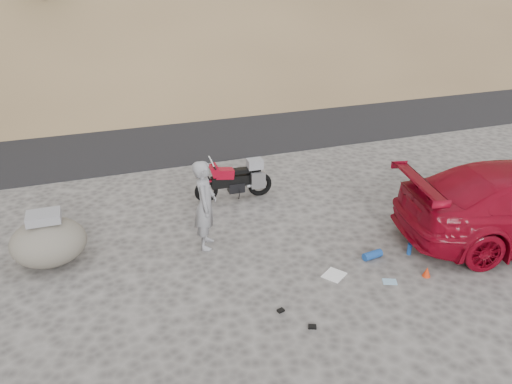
# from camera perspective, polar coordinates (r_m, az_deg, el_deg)

# --- Properties ---
(ground) EXTENTS (140.00, 140.00, 0.00)m
(ground) POSITION_cam_1_polar(r_m,az_deg,el_deg) (10.20, 2.03, -7.59)
(ground) COLOR #474441
(ground) RESTS_ON ground
(road) EXTENTS (120.00, 7.00, 0.05)m
(road) POSITION_cam_1_polar(r_m,az_deg,el_deg) (18.11, -8.60, 7.13)
(road) COLOR black
(road) RESTS_ON ground
(motorcycle) EXTENTS (2.00, 0.62, 1.19)m
(motorcycle) POSITION_cam_1_polar(r_m,az_deg,el_deg) (12.46, -2.16, 1.44)
(motorcycle) COLOR black
(motorcycle) RESTS_ON ground
(man) EXTENTS (0.67, 0.81, 1.92)m
(man) POSITION_cam_1_polar(r_m,az_deg,el_deg) (10.68, -5.60, -6.07)
(man) COLOR gray
(man) RESTS_ON ground
(boulder) EXTENTS (1.69, 1.52, 1.12)m
(boulder) POSITION_cam_1_polar(r_m,az_deg,el_deg) (10.62, -22.63, -5.24)
(boulder) COLOR #57524B
(boulder) RESTS_ON ground
(gear_white_cloth) EXTENTS (0.54, 0.53, 0.01)m
(gear_white_cloth) POSITION_cam_1_polar(r_m,az_deg,el_deg) (9.81, 8.92, -9.36)
(gear_white_cloth) COLOR white
(gear_white_cloth) RESTS_ON ground
(gear_blue_mat) EXTENTS (0.43, 0.22, 0.17)m
(gear_blue_mat) POSITION_cam_1_polar(r_m,az_deg,el_deg) (10.42, 13.16, -7.02)
(gear_blue_mat) COLOR #184391
(gear_blue_mat) RESTS_ON ground
(gear_bottle) EXTENTS (0.10, 0.10, 0.24)m
(gear_bottle) POSITION_cam_1_polar(r_m,az_deg,el_deg) (10.73, 17.13, -6.26)
(gear_bottle) COLOR #184391
(gear_bottle) RESTS_ON ground
(gear_funnel) EXTENTS (0.20, 0.20, 0.20)m
(gear_funnel) POSITION_cam_1_polar(r_m,az_deg,el_deg) (10.15, 18.94, -8.62)
(gear_funnel) COLOR red
(gear_funnel) RESTS_ON ground
(gear_glove_a) EXTENTS (0.16, 0.14, 0.04)m
(gear_glove_a) POSITION_cam_1_polar(r_m,az_deg,el_deg) (8.55, 6.45, -15.05)
(gear_glove_a) COLOR black
(gear_glove_a) RESTS_ON ground
(gear_glove_b) EXTENTS (0.13, 0.11, 0.04)m
(gear_glove_b) POSITION_cam_1_polar(r_m,az_deg,el_deg) (8.83, 2.85, -13.37)
(gear_glove_b) COLOR black
(gear_glove_b) RESTS_ON ground
(gear_blue_cloth) EXTENTS (0.32, 0.28, 0.01)m
(gear_blue_cloth) POSITION_cam_1_polar(r_m,az_deg,el_deg) (9.85, 15.04, -9.86)
(gear_blue_cloth) COLOR #83AECB
(gear_blue_cloth) RESTS_ON ground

